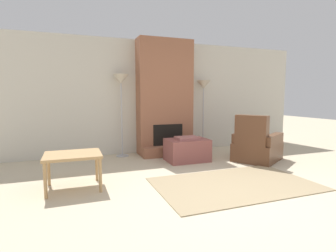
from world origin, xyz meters
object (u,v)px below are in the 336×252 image
Objects in this scene: floor_lamp_right at (204,90)px; armchair at (256,148)px; side_table at (73,158)px; floor_lamp_left at (121,86)px; ottoman at (187,150)px.

armchair is at bearing -70.28° from floor_lamp_right.
side_table is at bearing 65.68° from armchair.
armchair is 1.90m from floor_lamp_right.
side_table is at bearing -148.91° from floor_lamp_right.
side_table is at bearing -119.44° from floor_lamp_left.
ottoman is 1.09× the size of side_table.
floor_lamp_right is (3.04, 1.83, 1.02)m from side_table.
armchair is (1.33, -0.49, 0.04)m from ottoman.
side_table is 3.69m from floor_lamp_right.
ottoman is 1.74m from floor_lamp_right.
armchair is at bearing 7.23° from side_table.
side_table is 0.43× the size of floor_lamp_left.
floor_lamp_left is at bearing -180.00° from floor_lamp_right.
floor_lamp_right is at bearing 31.09° from side_table.
floor_lamp_left is at bearing 60.56° from side_table.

